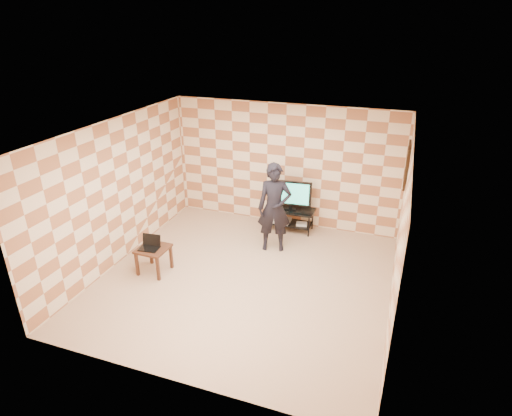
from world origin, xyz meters
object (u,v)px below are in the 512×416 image
Objects in this scene: tv at (291,194)px; person at (274,208)px; side_table at (153,252)px; tv_stand at (290,214)px.

tv is 0.92m from person.
side_table is 2.44m from person.
person reaches higher than side_table.
tv is 0.49× the size of person.
person is (-0.09, -0.92, 0.53)m from tv_stand.
person is (1.81, 1.56, 0.49)m from side_table.
tv is at bearing 68.70° from person.
person is at bearing -95.43° from tv_stand.
person is at bearing 40.63° from side_table.
side_table is (-1.90, -2.47, 0.04)m from tv_stand.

